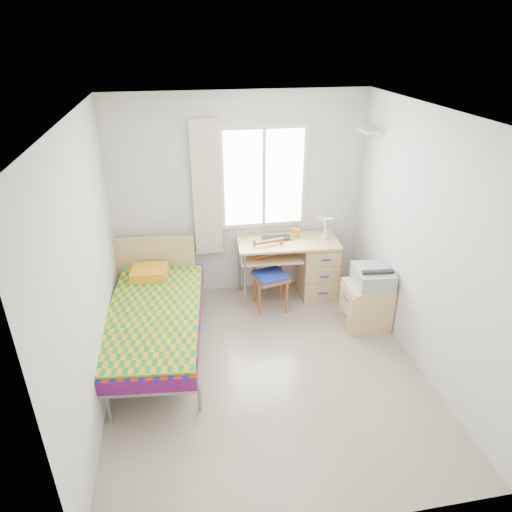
# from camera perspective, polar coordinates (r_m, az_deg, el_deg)

# --- Properties ---
(floor) EXTENTS (3.50, 3.50, 0.00)m
(floor) POSITION_cam_1_polar(r_m,az_deg,el_deg) (4.96, 1.28, -13.95)
(floor) COLOR #BCAD93
(floor) RESTS_ON ground
(ceiling) EXTENTS (3.50, 3.50, 0.00)m
(ceiling) POSITION_cam_1_polar(r_m,az_deg,el_deg) (3.82, 1.68, 17.22)
(ceiling) COLOR white
(ceiling) RESTS_ON wall_back
(wall_back) EXTENTS (3.20, 0.00, 3.20)m
(wall_back) POSITION_cam_1_polar(r_m,az_deg,el_deg) (5.82, -2.02, 7.28)
(wall_back) COLOR silver
(wall_back) RESTS_ON ground
(wall_left) EXTENTS (0.00, 3.50, 3.50)m
(wall_left) POSITION_cam_1_polar(r_m,az_deg,el_deg) (4.24, -20.26, -2.14)
(wall_left) COLOR silver
(wall_left) RESTS_ON ground
(wall_right) EXTENTS (0.00, 3.50, 3.50)m
(wall_right) POSITION_cam_1_polar(r_m,az_deg,el_deg) (4.79, 20.56, 1.14)
(wall_right) COLOR silver
(wall_right) RESTS_ON ground
(window) EXTENTS (1.10, 0.04, 1.30)m
(window) POSITION_cam_1_polar(r_m,az_deg,el_deg) (5.77, 0.97, 9.73)
(window) COLOR white
(window) RESTS_ON wall_back
(curtain) EXTENTS (0.35, 0.05, 1.70)m
(curtain) POSITION_cam_1_polar(r_m,az_deg,el_deg) (5.66, -6.19, 8.20)
(curtain) COLOR beige
(curtain) RESTS_ON wall_back
(floating_shelf) EXTENTS (0.20, 0.32, 0.03)m
(floating_shelf) POSITION_cam_1_polar(r_m,az_deg,el_deg) (5.67, 13.99, 14.94)
(floating_shelf) COLOR white
(floating_shelf) RESTS_ON wall_right
(bed) EXTENTS (1.20, 2.23, 0.93)m
(bed) POSITION_cam_1_polar(r_m,az_deg,el_deg) (5.11, -12.66, -7.01)
(bed) COLOR gray
(bed) RESTS_ON floor
(desk) EXTENTS (1.31, 0.66, 0.80)m
(desk) POSITION_cam_1_polar(r_m,az_deg,el_deg) (6.06, 7.06, -1.05)
(desk) COLOR tan
(desk) RESTS_ON floor
(chair) EXTENTS (0.46, 0.46, 0.90)m
(chair) POSITION_cam_1_polar(r_m,az_deg,el_deg) (5.72, 1.81, -1.83)
(chair) COLOR #9D481E
(chair) RESTS_ON floor
(cabinet) EXTENTS (0.52, 0.46, 0.55)m
(cabinet) POSITION_cam_1_polar(r_m,az_deg,el_deg) (5.60, 13.54, -5.96)
(cabinet) COLOR tan
(cabinet) RESTS_ON floor
(printer) EXTENTS (0.44, 0.50, 0.20)m
(printer) POSITION_cam_1_polar(r_m,az_deg,el_deg) (5.44, 14.41, -2.44)
(printer) COLOR #A7A9AF
(printer) RESTS_ON cabinet
(laptop) EXTENTS (0.38, 0.26, 0.03)m
(laptop) POSITION_cam_1_polar(r_m,az_deg,el_deg) (5.80, 2.66, 2.03)
(laptop) COLOR black
(laptop) RESTS_ON desk
(pen_cup) EXTENTS (0.10, 0.10, 0.11)m
(pen_cup) POSITION_cam_1_polar(r_m,az_deg,el_deg) (5.93, 5.01, 2.95)
(pen_cup) COLOR orange
(pen_cup) RESTS_ON desk
(task_lamp) EXTENTS (0.22, 0.31, 0.39)m
(task_lamp) POSITION_cam_1_polar(r_m,az_deg,el_deg) (5.75, 8.46, 4.00)
(task_lamp) COLOR white
(task_lamp) RESTS_ON desk
(book) EXTENTS (0.22, 0.26, 0.02)m
(book) POSITION_cam_1_polar(r_m,az_deg,el_deg) (5.85, 2.06, -0.18)
(book) COLOR gray
(book) RESTS_ON desk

